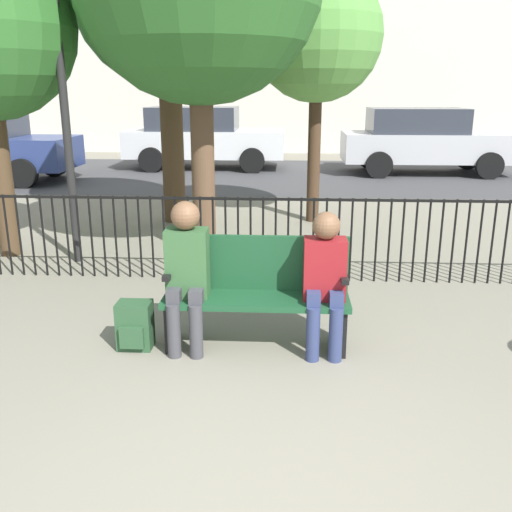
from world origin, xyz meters
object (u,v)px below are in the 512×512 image
(parked_car_2, at_px, (424,140))
(tree_2, at_px, (317,37))
(seated_person_0, at_px, (187,267))
(seated_person_1, at_px, (325,275))
(backpack, at_px, (135,326))
(parked_car_1, at_px, (202,137))
(park_bench, at_px, (257,289))
(lamp_post, at_px, (60,63))

(parked_car_2, bearing_deg, tree_2, -118.24)
(seated_person_0, xyz_separation_m, seated_person_1, (1.12, -0.00, -0.04))
(backpack, relative_size, tree_2, 0.10)
(seated_person_1, xyz_separation_m, parked_car_1, (-2.62, 11.10, 0.18))
(park_bench, xyz_separation_m, backpack, (-1.01, -0.16, -0.29))
(tree_2, relative_size, parked_car_2, 0.92)
(parked_car_1, distance_m, parked_car_2, 5.75)
(tree_2, height_order, parked_car_2, tree_2)
(seated_person_0, xyz_separation_m, backpack, (-0.45, -0.03, -0.51))
(park_bench, height_order, backpack, park_bench)
(seated_person_0, bearing_deg, parked_car_1, 97.72)
(backpack, height_order, tree_2, tree_2)
(tree_2, height_order, lamp_post, tree_2)
(backpack, bearing_deg, seated_person_1, 0.99)
(parked_car_2, bearing_deg, lamp_post, -127.05)
(backpack, xyz_separation_m, lamp_post, (-1.38, 2.44, 2.17))
(park_bench, height_order, lamp_post, lamp_post)
(parked_car_1, bearing_deg, park_bench, -79.34)
(park_bench, bearing_deg, parked_car_1, 100.66)
(park_bench, bearing_deg, backpack, -171.25)
(seated_person_1, distance_m, parked_car_2, 10.85)
(seated_person_0, bearing_deg, tree_2, 75.88)
(lamp_post, relative_size, parked_car_2, 0.85)
(park_bench, relative_size, backpack, 3.80)
(lamp_post, distance_m, parked_car_1, 8.82)
(seated_person_1, xyz_separation_m, backpack, (-1.56, -0.03, -0.47))
(tree_2, height_order, parked_car_1, tree_2)
(lamp_post, bearing_deg, tree_2, 38.59)
(seated_person_1, distance_m, lamp_post, 4.17)
(tree_2, bearing_deg, seated_person_0, -104.12)
(seated_person_0, distance_m, seated_person_1, 1.12)
(seated_person_0, height_order, parked_car_1, parked_car_1)
(park_bench, distance_m, seated_person_0, 0.62)
(backpack, relative_size, parked_car_1, 0.10)
(parked_car_2, bearing_deg, seated_person_0, -112.01)
(lamp_post, bearing_deg, seated_person_0, -52.86)
(seated_person_0, distance_m, backpack, 0.68)
(parked_car_2, bearing_deg, parked_car_1, 173.08)
(seated_person_0, distance_m, lamp_post, 3.45)
(park_bench, height_order, parked_car_1, parked_car_1)
(backpack, relative_size, parked_car_2, 0.10)
(tree_2, relative_size, parked_car_1, 0.92)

